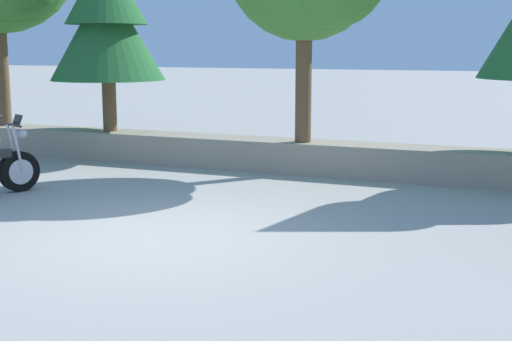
# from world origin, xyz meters

# --- Properties ---
(ground_plane) EXTENTS (120.00, 120.00, 0.00)m
(ground_plane) POSITION_xyz_m (0.00, 0.00, 0.00)
(ground_plane) COLOR #A3A099
(stone_wall) EXTENTS (36.00, 0.80, 0.55)m
(stone_wall) POSITION_xyz_m (0.00, 4.80, 0.28)
(stone_wall) COLOR gray
(stone_wall) RESTS_ON ground
(pine_tree_mid_left) EXTENTS (2.21, 2.21, 3.46)m
(pine_tree_mid_left) POSITION_xyz_m (-3.80, 4.81, 2.72)
(pine_tree_mid_left) COLOR brown
(pine_tree_mid_left) RESTS_ON stone_wall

